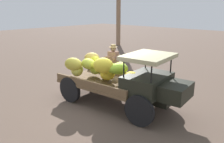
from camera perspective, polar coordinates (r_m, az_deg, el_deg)
name	(u,v)px	position (r m, az deg, el deg)	size (l,w,h in m)	color
ground_plane	(109,103)	(7.86, -0.72, -8.10)	(60.00, 60.00, 0.00)	brown
truck	(119,78)	(7.34, 1.92, -1.66)	(4.56, 2.18, 1.89)	black
farmer	(113,64)	(9.02, 0.29, 2.06)	(0.53, 0.47, 1.82)	#B5B299
wooden_crate	(87,78)	(9.91, -6.32, -1.70)	(0.47, 0.42, 0.43)	olive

